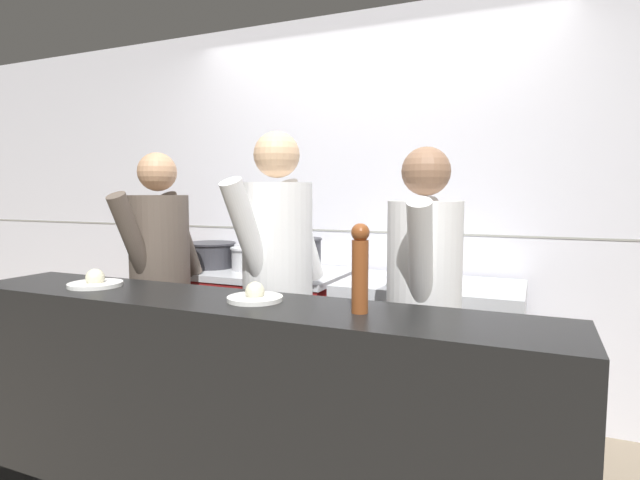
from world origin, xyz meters
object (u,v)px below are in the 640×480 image
Objects in this scene: pepper_mill at (360,266)px; stock_pot at (211,254)px; braising_pot at (302,255)px; chef_line at (423,309)px; mixing_bowl_steel at (401,275)px; chefs_knife at (448,287)px; chef_sous at (278,285)px; plated_dish_main at (95,282)px; plated_dish_appetiser at (255,296)px; oven_range at (259,336)px; chef_head_cook at (161,281)px; sauce_pot at (255,257)px.

stock_pot is at bearing 143.17° from pepper_mill.
pepper_mill is (0.75, -1.07, 0.12)m from braising_pot.
mixing_bowl_steel is at bearing 105.77° from chef_line.
chef_sous is at bearing -144.70° from chefs_knife.
chef_line reaches higher than plated_dish_main.
plated_dish_main is at bearing -169.24° from chef_line.
braising_pot is 1.10× the size of plated_dish_appetiser.
stock_pot is 0.85× the size of chefs_knife.
mixing_bowl_steel is 1.24× the size of plated_dish_appetiser.
braising_pot is 0.92m from chefs_knife.
chef_line is (0.73, 0.02, -0.05)m from chef_sous.
chef_sous is 1.06× the size of chef_line.
stock_pot is at bearing 179.07° from braising_pot.
chef_sous reaches higher than chef_line.
oven_range is 0.67m from braising_pot.
plated_dish_main is (0.13, -1.09, -0.00)m from stock_pot.
plated_dish_appetiser is at bearing 1.84° from plated_dish_main.
chef_sous reaches higher than stock_pot.
plated_dish_appetiser is 1.03m from chef_head_cook.
sauce_pot is 1.15m from plated_dish_main.
plated_dish_appetiser is 0.69× the size of pepper_mill.
mixing_bowl_steel is 1.14× the size of plated_dish_main.
braising_pot is 1.02× the size of plated_dish_main.
braising_pot is at bearing -8.26° from sauce_pot.
plated_dish_appetiser is at bearing -60.02° from oven_range.
chef_head_cook reaches higher than sauce_pot.
chef_head_cook reaches higher than oven_range.
chef_sous reaches higher than oven_range.
braising_pot is 0.64m from mixing_bowl_steel.
chef_line is at bearing 36.81° from plated_dish_appetiser.
pepper_mill is at bearing -20.32° from chef_head_cook.
braising_pot is 0.89× the size of mixing_bowl_steel.
chef_line is (0.60, 0.45, -0.09)m from plated_dish_appetiser.
chef_line is (1.58, -0.61, -0.10)m from stock_pot.
plated_dish_main is at bearing -83.32° from stock_pot.
stock_pot reaches higher than plated_dish_appetiser.
mixing_bowl_steel is 0.17× the size of chef_head_cook.
mixing_bowl_steel is 0.85× the size of pepper_mill.
chef_line is at bearing -66.92° from mixing_bowl_steel.
sauce_pot reaches higher than oven_range.
plated_dish_main is at bearing -101.29° from oven_range.
pepper_mill reaches higher than sauce_pot.
plated_dish_main is 0.14× the size of chef_sous.
oven_range is 0.65m from stock_pot.
oven_range is 3.63× the size of sauce_pot.
stock_pot is 1.61m from chefs_knife.
sauce_pot is 1.32× the size of plated_dish_main.
stock_pot is 0.20× the size of chef_sous.
mixing_bowl_steel is at bearing 96.44° from pepper_mill.
chef_line reaches higher than braising_pot.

